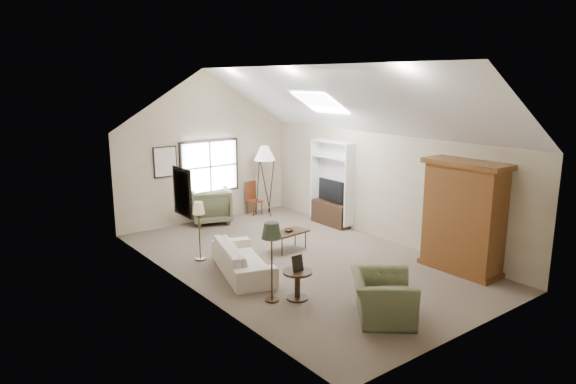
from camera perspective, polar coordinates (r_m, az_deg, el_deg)
room_shell at (r=10.27m, az=1.37°, el=9.50°), size 5.01×8.01×4.00m
window at (r=13.82m, az=-8.69°, el=2.80°), size 1.72×0.08×1.42m
skylight at (r=11.80m, az=3.60°, el=9.93°), size 0.80×1.20×0.52m
wall_art at (r=11.11m, az=-12.63°, el=1.74°), size 1.97×3.71×0.88m
armoire at (r=10.60m, az=18.91°, el=-2.64°), size 0.60×1.50×2.20m
tv_alcove at (r=13.26m, az=4.89°, el=1.17°), size 0.32×1.30×2.10m
media_console at (r=13.43m, az=4.76°, el=-2.40°), size 0.34×1.18×0.60m
tv_panel at (r=13.29m, az=4.81°, el=0.19°), size 0.05×0.90×0.55m
sofa at (r=10.16m, az=-5.06°, el=-7.38°), size 1.37×2.19×0.60m
armchair_near at (r=8.44m, az=10.44°, el=-11.41°), size 1.44×1.46×0.71m
armchair_far at (r=13.72m, az=-8.60°, el=-1.48°), size 1.27×1.29×0.92m
coffee_table at (r=11.44m, az=0.09°, el=-5.45°), size 0.90×0.56×0.44m
bowl at (r=11.37m, az=0.09°, el=-4.28°), size 0.22×0.22×0.05m
side_table at (r=9.01m, az=1.06°, el=-10.28°), size 0.64×0.64×0.51m
side_chair at (r=14.42m, az=-3.77°, el=-0.68°), size 0.39×0.39×0.93m
tripod_lamp at (r=14.19m, az=-2.59°, el=1.32°), size 0.61×0.61×1.99m
dark_lamp at (r=8.77m, az=-1.82°, el=-7.74°), size 0.43×0.43×1.43m
tan_lamp at (r=10.90m, az=-9.83°, el=-4.23°), size 0.32×0.32×1.28m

